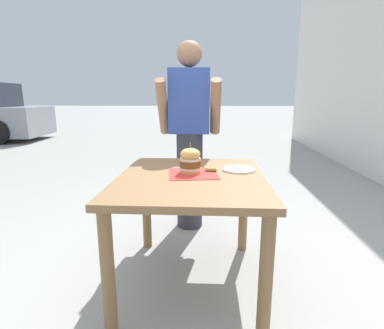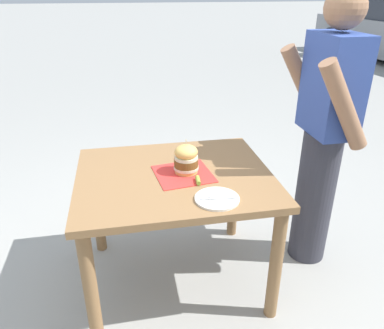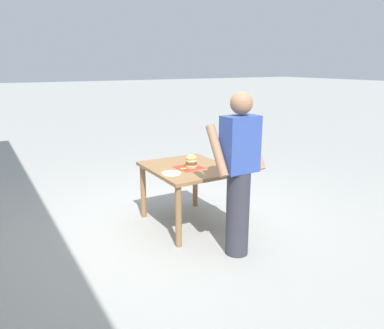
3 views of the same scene
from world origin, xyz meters
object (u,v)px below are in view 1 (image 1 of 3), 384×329
(patio_table, at_px, (191,194))
(sandwich, at_px, (190,161))
(diner_across_table, at_px, (190,135))
(pickle_spear, at_px, (211,170))
(side_plate_with_forks, at_px, (239,169))

(patio_table, height_order, sandwich, sandwich)
(patio_table, distance_m, diner_across_table, 0.95)
(pickle_spear, bearing_deg, patio_table, -139.02)
(pickle_spear, height_order, side_plate_with_forks, pickle_spear)
(sandwich, xyz_separation_m, diner_across_table, (-0.06, 0.84, 0.06))
(pickle_spear, xyz_separation_m, side_plate_with_forks, (0.19, 0.06, -0.01))
(sandwich, distance_m, pickle_spear, 0.15)
(patio_table, xyz_separation_m, sandwich, (-0.01, 0.07, 0.20))
(pickle_spear, bearing_deg, diner_across_table, 103.37)
(side_plate_with_forks, height_order, diner_across_table, diner_across_table)
(sandwich, height_order, pickle_spear, sandwich)
(sandwich, relative_size, side_plate_with_forks, 0.89)
(patio_table, relative_size, pickle_spear, 14.63)
(patio_table, xyz_separation_m, side_plate_with_forks, (0.31, 0.16, 0.12))
(patio_table, relative_size, side_plate_with_forks, 4.88)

